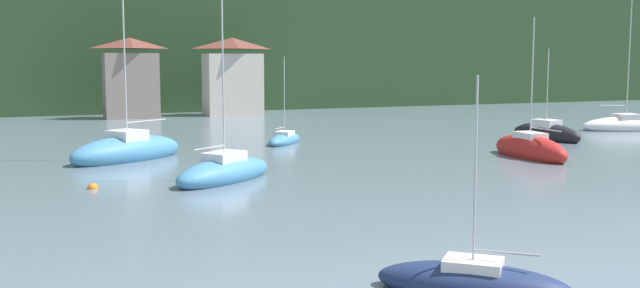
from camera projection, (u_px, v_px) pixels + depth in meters
name	position (u px, v px, depth m)	size (l,w,h in m)	color
wooded_hillside	(152.00, 44.00, 115.00)	(352.00, 56.58, 56.89)	#264223
shore_building_westcentral	(131.00, 79.00, 75.93)	(5.81, 3.41, 8.49)	gray
shore_building_central	(233.00, 78.00, 80.38)	(6.51, 3.73, 8.63)	beige
sailboat_far_0	(530.00, 150.00, 44.83)	(2.71, 7.24, 9.22)	red
sailboat_mid_1	(224.00, 172.00, 36.09)	(6.87, 6.03, 9.51)	teal
sailboat_near_2	(473.00, 283.00, 18.47)	(4.80, 4.62, 5.92)	navy
sailboat_far_3	(127.00, 151.00, 43.79)	(8.36, 6.80, 11.90)	teal
sailboat_far_5	(626.00, 125.00, 62.75)	(8.37, 4.59, 12.44)	white
sailboat_far_7	(285.00, 140.00, 52.55)	(4.38, 4.71, 6.62)	teal
sailboat_far_9	(546.00, 134.00, 55.02)	(2.55, 6.70, 7.44)	black
mooring_buoy_near	(93.00, 189.00, 33.84)	(0.52, 0.52, 0.52)	orange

